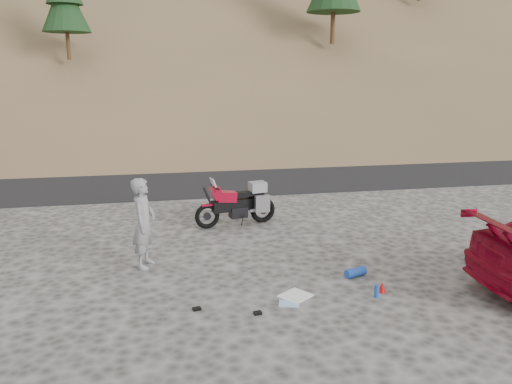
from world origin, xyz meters
The scene contains 11 objects.
ground centered at (0.00, 0.00, 0.00)m, with size 140.00×140.00×0.00m, color #3C3A37.
road centered at (0.00, 9.00, 0.00)m, with size 120.00×7.00×0.05m, color black.
motorcycle centered at (1.42, 2.73, 0.53)m, with size 2.07×0.84×1.24m.
man centered at (-0.80, 0.40, 0.00)m, with size 0.63×0.42×1.74m, color gray.
gear_white_cloth centered at (1.68, -1.47, 0.01)m, with size 0.48×0.43×0.02m, color white.
gear_blue_mat centered at (2.99, -0.87, 0.08)m, with size 0.17×0.17×0.41m, color #1C47A9.
gear_bottle centered at (2.99, -1.77, 0.11)m, with size 0.08×0.08×0.22m, color #1C47A9.
gear_funnel centered at (3.17, -1.59, 0.09)m, with size 0.14×0.14×0.19m, color #BB0F0C.
gear_glove_a centered at (0.02, -1.65, 0.02)m, with size 0.13×0.09×0.04m, color black.
gear_glove_b centered at (0.94, -1.98, 0.02)m, with size 0.12×0.09×0.04m, color black.
gear_blue_cloth centered at (1.50, -1.73, 0.01)m, with size 0.33×0.24×0.01m, color #96BAE8.
Camera 1 is at (-0.46, -8.91, 3.63)m, focal length 35.00 mm.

